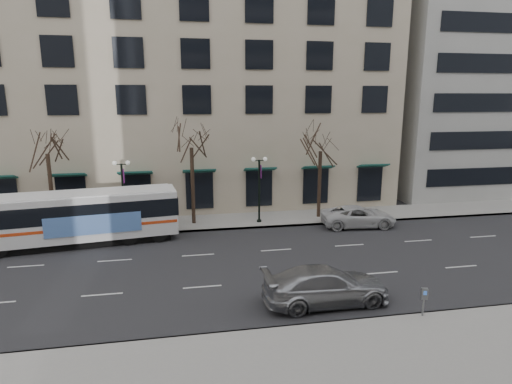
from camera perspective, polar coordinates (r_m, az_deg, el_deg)
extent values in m
plane|color=black|center=(25.09, -7.47, -10.22)|extent=(160.00, 160.00, 0.00)
cube|color=gray|center=(34.04, 0.17, -3.72)|extent=(80.00, 4.00, 0.15)
cube|color=tan|center=(44.15, -12.11, 15.46)|extent=(40.00, 20.00, 24.00)
cube|color=#999993|center=(55.56, 27.91, 19.43)|extent=(25.00, 20.00, 35.00)
cylinder|color=black|center=(33.86, -25.58, -0.21)|extent=(0.28, 0.28, 5.74)
cylinder|color=black|center=(32.62, -8.43, 0.66)|extent=(0.28, 0.28, 5.95)
cylinder|color=black|center=(34.43, 8.45, 0.89)|extent=(0.28, 0.28, 5.46)
cylinder|color=black|center=(32.38, -17.24, -0.74)|extent=(0.16, 0.16, 5.00)
cylinder|color=black|center=(32.99, -16.97, -4.71)|extent=(0.36, 0.36, 0.30)
cube|color=black|center=(31.92, -17.53, 3.54)|extent=(0.90, 0.06, 0.06)
sphere|color=silver|center=(31.96, -18.34, 3.68)|extent=(0.32, 0.32, 0.32)
sphere|color=silver|center=(31.85, -16.74, 3.76)|extent=(0.32, 0.32, 0.32)
cube|color=#802281|center=(32.04, -17.22, 2.05)|extent=(0.04, 0.45, 1.00)
cylinder|color=black|center=(32.66, 0.43, -0.03)|extent=(0.16, 0.16, 5.00)
cylinder|color=black|center=(33.26, 0.42, -3.98)|extent=(0.36, 0.36, 0.30)
cube|color=black|center=(32.20, 0.44, 4.22)|extent=(0.90, 0.06, 0.06)
sphere|color=silver|center=(32.11, -0.35, 4.37)|extent=(0.32, 0.32, 0.32)
sphere|color=silver|center=(32.27, 1.22, 4.42)|extent=(0.32, 0.32, 0.32)
cube|color=#802281|center=(32.36, 0.64, 2.74)|extent=(0.04, 0.45, 1.00)
cube|color=white|center=(30.69, -22.76, -2.94)|extent=(13.15, 4.46, 2.95)
cube|color=black|center=(31.16, -22.50, -5.89)|extent=(12.08, 3.99, 0.48)
cube|color=black|center=(30.55, -22.23, -2.08)|extent=(12.64, 4.43, 1.18)
cube|color=red|center=(30.82, -22.68, -3.86)|extent=(13.02, 4.47, 0.19)
cube|color=#5581CF|center=(29.31, -20.84, -4.10)|extent=(5.87, 0.84, 1.29)
cube|color=white|center=(30.34, -23.01, -0.20)|extent=(12.47, 4.09, 0.09)
cylinder|color=black|center=(32.98, -30.22, -5.23)|extent=(1.10, 0.44, 1.07)
cylinder|color=black|center=(29.76, -16.50, -5.80)|extent=(1.10, 0.44, 1.07)
cylinder|color=black|center=(32.12, -16.63, -4.43)|extent=(1.10, 0.44, 1.07)
cylinder|color=black|center=(29.84, -12.78, -5.53)|extent=(1.10, 0.44, 1.07)
cylinder|color=black|center=(32.20, -13.19, -4.19)|extent=(1.10, 0.44, 1.07)
imported|color=#A4A6AB|center=(21.16, 9.31, -12.19)|extent=(6.18, 2.66, 1.77)
imported|color=silver|center=(33.36, 13.50, -3.17)|extent=(5.80, 3.06, 1.56)
cylinder|color=slate|center=(21.03, 21.39, -13.99)|extent=(0.08, 0.08, 0.91)
cube|color=slate|center=(20.77, 21.53, -12.49)|extent=(0.32, 0.24, 0.50)
cube|color=blue|center=(20.68, 21.73, -12.40)|extent=(0.14, 0.05, 0.18)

